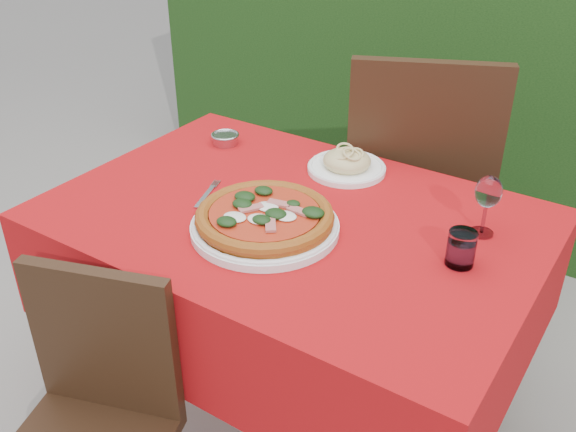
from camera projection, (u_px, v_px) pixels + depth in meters
The scene contains 11 objects.
ground at pixel (291, 415), 2.05m from camera, with size 60.00×60.00×0.00m, color slate.
hedge at pixel (494, 24), 2.70m from camera, with size 3.20×0.55×1.78m.
dining_table at pixel (292, 260), 1.75m from camera, with size 1.26×0.86×0.75m.
chair_near at pixel (93, 413), 1.47m from camera, with size 0.45×0.45×0.79m.
chair_far at pixel (417, 181), 2.16m from camera, with size 0.62×0.62×1.04m.
pizza_plate at pixel (265, 220), 1.58m from camera, with size 0.40×0.40×0.07m.
pasta_plate at pixel (347, 164), 1.87m from camera, with size 0.23×0.23×0.06m.
water_glass at pixel (461, 250), 1.45m from camera, with size 0.07×0.07×0.09m.
wine_glass at pixel (488, 194), 1.52m from camera, with size 0.06×0.06×0.16m.
fork at pixel (205, 197), 1.74m from camera, with size 0.02×0.17×0.00m, color #B0B0B7.
steel_ramekin at pixel (225, 139), 2.04m from camera, with size 0.08×0.08×0.03m, color #B4B4BB.
Camera 1 is at (0.79, -1.21, 1.58)m, focal length 40.00 mm.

